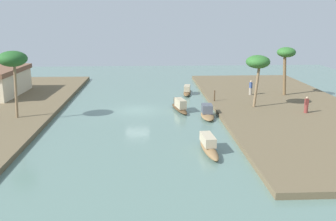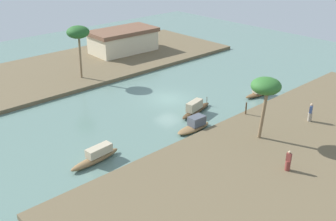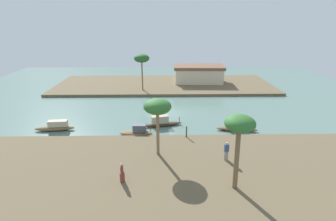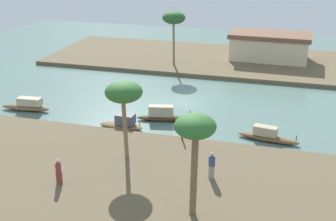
% 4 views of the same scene
% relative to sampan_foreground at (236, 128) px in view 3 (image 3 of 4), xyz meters
% --- Properties ---
extents(river_water, '(71.49, 71.49, 0.00)m').
position_rel_sampan_foreground_xyz_m(river_water, '(-8.16, 6.08, -0.41)').
color(river_water, slate).
rests_on(river_water, ground).
extents(riverbank_left, '(40.33, 15.07, 0.43)m').
position_rel_sampan_foreground_xyz_m(riverbank_left, '(-8.16, -9.50, -0.19)').
color(riverbank_left, brown).
rests_on(riverbank_left, ground).
extents(riverbank_right, '(40.33, 15.07, 0.43)m').
position_rel_sampan_foreground_xyz_m(riverbank_right, '(-8.16, 21.66, -0.19)').
color(riverbank_right, brown).
rests_on(riverbank_right, ground).
extents(sampan_foreground, '(4.74, 1.57, 1.14)m').
position_rel_sampan_foreground_xyz_m(sampan_foreground, '(0.00, 0.00, 0.00)').
color(sampan_foreground, brown).
rests_on(sampan_foreground, river_water).
extents(sampan_near_left_bank, '(3.68, 1.32, 1.25)m').
position_rel_sampan_foreground_xyz_m(sampan_near_left_bank, '(-11.30, -0.85, 0.05)').
color(sampan_near_left_bank, brown).
rests_on(sampan_near_left_bank, river_water).
extents(sampan_with_red_awning, '(4.53, 1.21, 1.22)m').
position_rel_sampan_foreground_xyz_m(sampan_with_red_awning, '(-20.85, 0.50, 0.08)').
color(sampan_with_red_awning, brown).
rests_on(sampan_with_red_awning, river_water).
extents(sampan_open_hull, '(4.83, 1.84, 1.31)m').
position_rel_sampan_foreground_xyz_m(sampan_open_hull, '(-8.64, 1.62, 0.09)').
color(sampan_open_hull, '#47331E').
rests_on(sampan_open_hull, river_water).
extents(person_on_near_bank, '(0.41, 0.41, 1.61)m').
position_rel_sampan_foreground_xyz_m(person_on_near_bank, '(-11.60, -10.53, 0.66)').
color(person_on_near_bank, brown).
rests_on(person_on_near_bank, riverbank_left).
extents(person_by_mooring, '(0.46, 0.46, 1.74)m').
position_rel_sampan_foreground_xyz_m(person_by_mooring, '(-2.88, -7.35, 0.75)').
color(person_by_mooring, gray).
rests_on(person_by_mooring, riverbank_left).
extents(mooring_post, '(0.14, 0.14, 1.20)m').
position_rel_sampan_foreground_xyz_m(mooring_post, '(-5.98, -2.46, 0.62)').
color(mooring_post, '#4C3823').
rests_on(mooring_post, riverbank_left).
extents(palm_tree_left_near, '(2.44, 2.44, 5.38)m').
position_rel_sampan_foreground_xyz_m(palm_tree_left_near, '(-8.92, -6.27, 4.62)').
color(palm_tree_left_near, '#7F6647').
rests_on(palm_tree_left_near, riverbank_left).
extents(palm_tree_left_far, '(2.16, 2.16, 5.69)m').
position_rel_sampan_foreground_xyz_m(palm_tree_left_far, '(-3.13, -11.26, 4.84)').
color(palm_tree_left_far, brown).
rests_on(palm_tree_left_far, riverbank_left).
extents(palm_tree_right_tall, '(2.59, 2.59, 6.19)m').
position_rel_sampan_foreground_xyz_m(palm_tree_right_tall, '(-11.96, 17.04, 5.41)').
color(palm_tree_right_tall, '#7F6647').
rests_on(palm_tree_right_tall, riverbank_right).
extents(riverside_building, '(9.68, 5.48, 3.21)m').
position_rel_sampan_foreground_xyz_m(riverside_building, '(-1.52, 22.78, 1.65)').
color(riverside_building, beige).
rests_on(riverside_building, riverbank_right).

